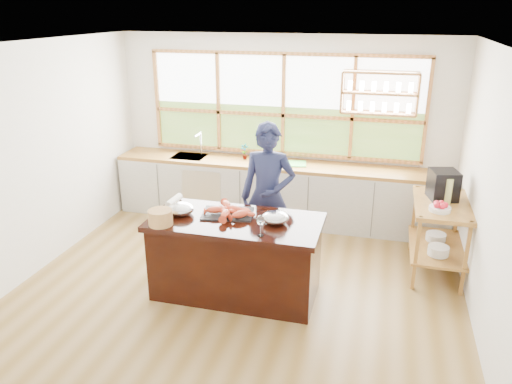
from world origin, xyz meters
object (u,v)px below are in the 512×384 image
(cook, at_px, (268,197))
(espresso_machine, at_px, (443,185))
(island, at_px, (236,257))
(wicker_basket, at_px, (160,217))

(cook, height_order, espresso_machine, cook)
(island, relative_size, espresso_machine, 5.34)
(cook, relative_size, wicker_basket, 7.07)
(cook, distance_m, espresso_machine, 2.08)
(cook, relative_size, espresso_machine, 5.22)
(cook, bearing_deg, island, -106.76)
(island, relative_size, cook, 1.02)
(cook, height_order, wicker_basket, cook)
(cook, distance_m, wicker_basket, 1.40)
(island, xyz_separation_m, cook, (0.18, 0.75, 0.45))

